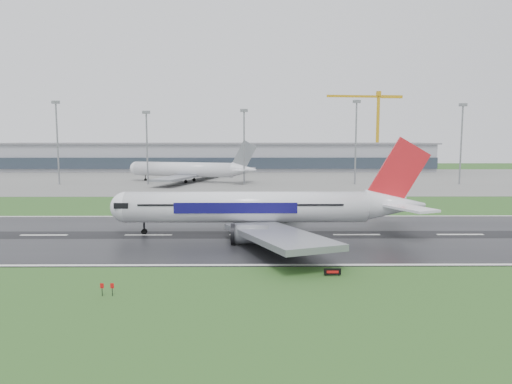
{
  "coord_description": "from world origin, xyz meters",
  "views": [
    {
      "loc": [
        19.99,
        -89.57,
        18.6
      ],
      "look_at": [
        20.72,
        12.0,
        7.0
      ],
      "focal_mm": 33.34,
      "sensor_mm": 36.0,
      "label": 1
    }
  ],
  "objects": [
    {
      "name": "ground",
      "position": [
        0.0,
        0.0,
        0.0
      ],
      "size": [
        520.0,
        520.0,
        0.0
      ],
      "primitive_type": "plane",
      "color": "#264F1D",
      "rests_on": "ground"
    },
    {
      "name": "runway",
      "position": [
        0.0,
        0.0,
        0.05
      ],
      "size": [
        400.0,
        45.0,
        0.1
      ],
      "primitive_type": "cube",
      "color": "black",
      "rests_on": "ground"
    },
    {
      "name": "apron",
      "position": [
        0.0,
        125.0,
        0.04
      ],
      "size": [
        400.0,
        130.0,
        0.08
      ],
      "primitive_type": "cube",
      "color": "slate",
      "rests_on": "ground"
    },
    {
      "name": "terminal",
      "position": [
        0.0,
        185.0,
        7.5
      ],
      "size": [
        240.0,
        36.0,
        15.0
      ],
      "primitive_type": "cube",
      "color": "gray",
      "rests_on": "ground"
    },
    {
      "name": "main_airliner",
      "position": [
        23.04,
        0.78,
        9.02
      ],
      "size": [
        60.57,
        57.7,
        17.85
      ],
      "primitive_type": null,
      "rotation": [
        0.0,
        0.0,
        0.0
      ],
      "color": "white",
      "rests_on": "runway"
    },
    {
      "name": "parked_airliner",
      "position": [
        -6.92,
        110.37,
        8.58
      ],
      "size": [
        70.83,
        68.12,
        17.0
      ],
      "primitive_type": null,
      "rotation": [
        0.0,
        0.0,
        -0.28
      ],
      "color": "silver",
      "rests_on": "apron"
    },
    {
      "name": "tower_crane",
      "position": [
        95.88,
        200.0,
        23.13
      ],
      "size": [
        46.98,
        8.57,
        46.26
      ],
      "primitive_type": null,
      "rotation": [
        0.0,
        0.0,
        0.13
      ],
      "color": "#C79413",
      "rests_on": "ground"
    },
    {
      "name": "runway_sign",
      "position": [
        30.79,
        -27.09,
        0.52
      ],
      "size": [
        2.3,
        0.27,
        1.04
      ],
      "primitive_type": null,
      "rotation": [
        0.0,
        0.0,
        0.0
      ],
      "color": "black",
      "rests_on": "ground"
    },
    {
      "name": "floodmast_1",
      "position": [
        -57.35,
        100.0,
        15.96
      ],
      "size": [
        0.64,
        0.64,
        31.91
      ],
      "primitive_type": "cylinder",
      "color": "gray",
      "rests_on": "ground"
    },
    {
      "name": "floodmast_2",
      "position": [
        -21.95,
        100.0,
        14.01
      ],
      "size": [
        0.64,
        0.64,
        28.01
      ],
      "primitive_type": "cylinder",
      "color": "gray",
      "rests_on": "ground"
    },
    {
      "name": "floodmast_3",
      "position": [
        16.62,
        100.0,
        14.37
      ],
      "size": [
        0.64,
        0.64,
        28.74
      ],
      "primitive_type": "cylinder",
      "color": "gray",
      "rests_on": "ground"
    },
    {
      "name": "floodmast_4",
      "position": [
        61.08,
        100.0,
        16.13
      ],
      "size": [
        0.64,
        0.64,
        32.26
      ],
      "primitive_type": "cylinder",
      "color": "gray",
      "rests_on": "ground"
    },
    {
      "name": "floodmast_5",
      "position": [
        103.24,
        100.0,
        15.5
      ],
      "size": [
        0.64,
        0.64,
        31.0
      ],
      "primitive_type": "cylinder",
      "color": "gray",
      "rests_on": "ground"
    }
  ]
}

